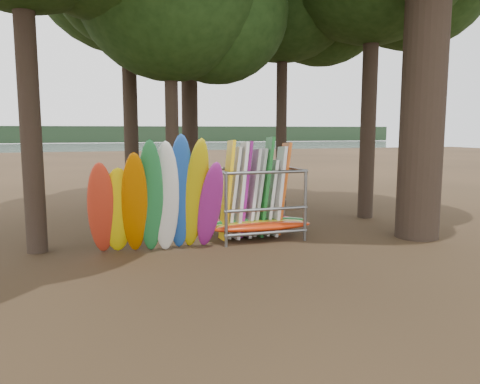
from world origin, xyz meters
name	(u,v)px	position (x,y,z in m)	size (l,w,h in m)	color
ground	(260,256)	(0.00, 0.00, 0.00)	(120.00, 120.00, 0.00)	#47331E
lake	(116,151)	(0.00, 60.00, 0.00)	(160.00, 160.00, 0.00)	gray
far_shore	(104,134)	(0.00, 110.00, 2.00)	(160.00, 4.00, 4.00)	black
kayak_row	(157,202)	(-2.39, 0.85, 1.33)	(3.37, 1.96, 3.12)	red
storage_rack	(257,205)	(0.58, 1.87, 0.96)	(3.12, 1.53, 2.91)	slate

